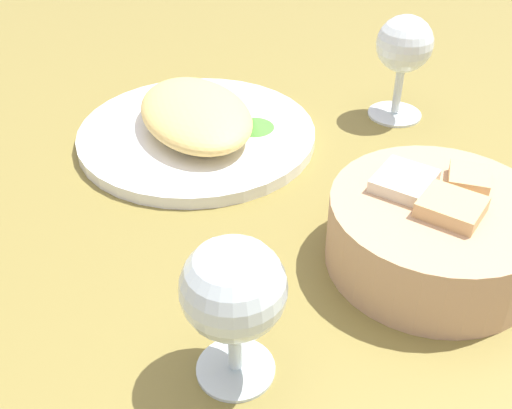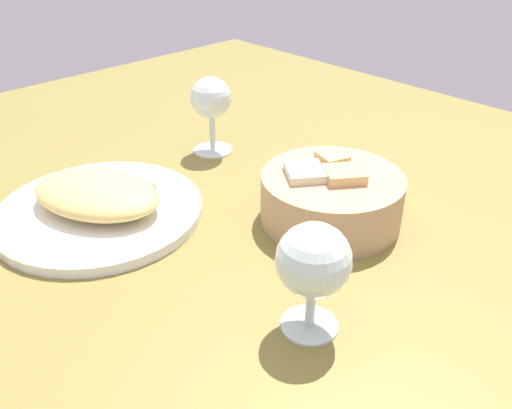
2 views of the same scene
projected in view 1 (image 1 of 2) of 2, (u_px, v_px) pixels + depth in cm
name	position (u px, v px, depth cm)	size (l,w,h in cm)	color
ground_plane	(270.00, 198.00, 65.35)	(140.00, 140.00, 2.00)	olive
plate	(197.00, 135.00, 72.60)	(27.32, 27.32, 1.40)	white
omelette	(196.00, 114.00, 70.98)	(18.15, 11.85, 4.06)	#E3C06A
lettuce_garnish	(254.00, 123.00, 72.27)	(4.74, 4.74, 1.07)	#468B31
bread_basket	(434.00, 230.00, 53.93)	(18.48, 18.48, 7.80)	tan
wine_glass_near	(233.00, 294.00, 41.55)	(7.29, 7.29, 11.95)	silver
wine_glass_far	(404.00, 50.00, 72.85)	(6.63, 6.63, 12.60)	silver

